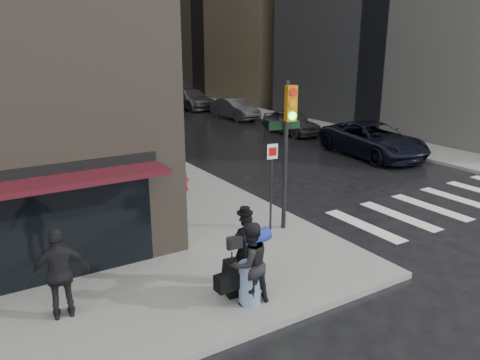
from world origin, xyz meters
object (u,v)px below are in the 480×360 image
object	(u,v)px
man_greycoat	(61,273)
parked_car_1	(291,122)
fire_hydrant	(184,182)
parked_car_4	(163,92)
man_overcoat	(242,253)
parked_car_0	(373,140)
parked_car_3	(190,98)
man_jeans	(249,263)
traffic_light	(286,137)
parked_car_2	(235,109)

from	to	relation	value
man_greycoat	parked_car_1	size ratio (longest dim) A/B	0.44
fire_hydrant	parked_car_4	xyz separation A→B (m)	(10.74, 27.67, 0.26)
man_overcoat	parked_car_0	bearing A→B (deg)	-142.55
parked_car_0	parked_car_4	distance (m)	27.06
fire_hydrant	parked_car_3	size ratio (longest dim) A/B	0.13
man_jeans	parked_car_3	distance (m)	31.35
man_jeans	traffic_light	world-z (taller)	traffic_light
man_jeans	man_overcoat	bearing A→B (deg)	-114.07
man_greycoat	parked_car_4	world-z (taller)	man_greycoat
man_overcoat	parked_car_2	xyz separation A→B (m)	(12.60, 21.23, -0.20)
traffic_light	parked_car_0	size ratio (longest dim) A/B	0.73
man_greycoat	parked_car_0	world-z (taller)	man_greycoat
parked_car_3	parked_car_2	bearing A→B (deg)	-90.55
parked_car_0	parked_car_3	distance (m)	20.30
fire_hydrant	parked_car_2	world-z (taller)	parked_car_2
fire_hydrant	parked_car_0	size ratio (longest dim) A/B	0.12
man_jeans	parked_car_2	distance (m)	25.46
man_overcoat	fire_hydrant	world-z (taller)	man_overcoat
man_overcoat	parked_car_3	size ratio (longest dim) A/B	0.32
man_jeans	parked_car_1	size ratio (longest dim) A/B	0.42
parked_car_2	parked_car_4	distance (m)	13.53
man_overcoat	man_greycoat	distance (m)	3.80
traffic_light	man_jeans	bearing A→B (deg)	-127.36
man_overcoat	parked_car_1	distance (m)	19.15
man_jeans	man_greycoat	size ratio (longest dim) A/B	0.96
man_greycoat	parked_car_4	xyz separation A→B (m)	(16.32, 33.98, -0.37)
parked_car_1	parked_car_4	bearing A→B (deg)	90.41
man_greycoat	traffic_light	size ratio (longest dim) A/B	0.44
man_greycoat	parked_car_2	distance (m)	26.16
parked_car_0	parked_car_4	world-z (taller)	parked_car_0
man_jeans	parked_car_0	bearing A→B (deg)	-149.27
man_jeans	parked_car_2	bearing A→B (deg)	-123.31
parked_car_3	parked_car_0	bearing A→B (deg)	-93.08
parked_car_1	parked_car_2	xyz separation A→B (m)	(0.06, 6.77, -0.00)
parked_car_0	parked_car_1	world-z (taller)	parked_car_0
fire_hydrant	parked_car_4	size ratio (longest dim) A/B	0.17
man_greycoat	parked_car_1	world-z (taller)	man_greycoat
parked_car_1	parked_car_2	world-z (taller)	parked_car_1
man_greycoat	parked_car_3	size ratio (longest dim) A/B	0.33
parked_car_1	parked_car_2	distance (m)	6.77
man_overcoat	parked_car_4	distance (m)	36.98
man_jeans	parked_car_0	xyz separation A→B (m)	(12.66, 8.43, -0.24)
man_greycoat	fire_hydrant	bearing A→B (deg)	-122.82
fire_hydrant	parked_car_2	bearing A→B (deg)	52.81
parked_car_2	man_overcoat	bearing A→B (deg)	-124.06
parked_car_1	parked_car_4	xyz separation A→B (m)	(0.07, 20.30, -0.00)
man_jeans	traffic_light	distance (m)	4.60
man_overcoat	parked_car_2	bearing A→B (deg)	-115.11
fire_hydrant	parked_car_1	distance (m)	12.98
man_overcoat	traffic_light	world-z (taller)	traffic_light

